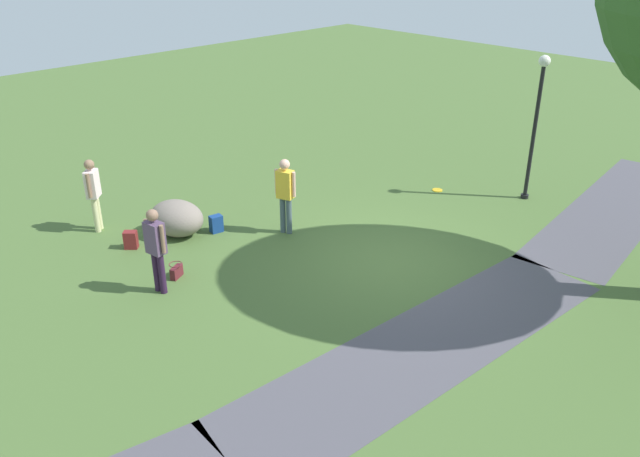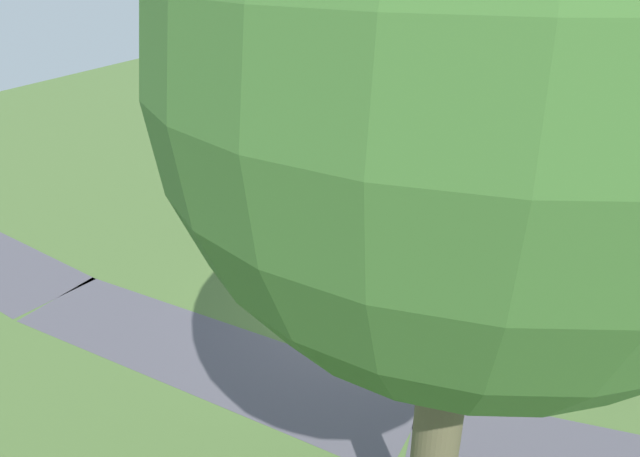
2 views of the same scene
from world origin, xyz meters
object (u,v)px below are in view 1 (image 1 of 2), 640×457
lamp_post (537,113)px  handbag_on_grass (176,271)px  man_near_boulder (93,190)px  spare_backpack_on_lawn (216,224)px  lawn_boulder (177,218)px  passerby_on_path (285,191)px  woman_with_handbag (156,245)px  backpack_by_boulder (131,240)px  frisbee_on_grass (437,190)px

lamp_post → handbag_on_grass: 9.41m
man_near_boulder → spare_backpack_on_lawn: 2.85m
man_near_boulder → lawn_boulder: bearing=128.8°
man_near_boulder → passerby_on_path: bearing=133.9°
woman_with_handbag → handbag_on_grass: bearing=-154.3°
passerby_on_path → handbag_on_grass: passerby_on_path is taller
lamp_post → man_near_boulder: bearing=-34.1°
man_near_boulder → backpack_by_boulder: bearing=93.2°
backpack_by_boulder → frisbee_on_grass: (-7.52, 2.72, -0.18)m
woman_with_handbag → frisbee_on_grass: size_ratio=6.41×
handbag_on_grass → spare_backpack_on_lawn: 2.18m
passerby_on_path → backpack_by_boulder: size_ratio=4.45×
handbag_on_grass → spare_backpack_on_lawn: size_ratio=0.91×
man_near_boulder → handbag_on_grass: bearing=91.0°
passerby_on_path → spare_backpack_on_lawn: bearing=-46.0°
frisbee_on_grass → lawn_boulder: bearing=-22.0°
man_near_boulder → handbag_on_grass: man_near_boulder is taller
man_near_boulder → frisbee_on_grass: bearing=151.9°
man_near_boulder → spare_backpack_on_lawn: (-1.89, 1.97, -0.81)m
lawn_boulder → backpack_by_boulder: (1.11, -0.14, -0.21)m
passerby_on_path → frisbee_on_grass: (-4.57, 0.92, -1.03)m
handbag_on_grass → lamp_post: bearing=162.2°
lamp_post → lawn_boulder: lamp_post is taller
spare_backpack_on_lawn → man_near_boulder: bearing=-46.2°
lamp_post → lawn_boulder: bearing=-30.5°
lawn_boulder → frisbee_on_grass: lawn_boulder is taller
lamp_post → lawn_boulder: 9.01m
passerby_on_path → spare_backpack_on_lawn: size_ratio=4.45×
frisbee_on_grass → lamp_post: bearing=122.3°
man_near_boulder → handbag_on_grass: (-0.06, 3.14, -0.86)m
lawn_boulder → frisbee_on_grass: size_ratio=5.64×
man_near_boulder → backpack_by_boulder: size_ratio=4.31×
lamp_post → passerby_on_path: 6.53m
man_near_boulder → handbag_on_grass: 3.26m
lawn_boulder → woman_with_handbag: 2.60m
handbag_on_grass → backpack_by_boulder: size_ratio=0.91×
spare_backpack_on_lawn → frisbee_on_grass: spare_backpack_on_lawn is taller
woman_with_handbag → man_near_boulder: woman_with_handbag is taller
passerby_on_path → lawn_boulder: bearing=-42.3°
lawn_boulder → woman_with_handbag: size_ratio=0.88×
woman_with_handbag → backpack_by_boulder: size_ratio=4.35×
spare_backpack_on_lawn → frisbee_on_grass: 6.07m
lamp_post → frisbee_on_grass: size_ratio=13.44×
man_near_boulder → lamp_post: bearing=145.9°
lawn_boulder → frisbee_on_grass: 6.92m
lamp_post → handbag_on_grass: bearing=-17.8°
man_near_boulder → frisbee_on_grass: man_near_boulder is taller
lamp_post → spare_backpack_on_lawn: (6.89, -3.97, -2.05)m
handbag_on_grass → spare_backpack_on_lawn: (-1.84, -1.17, 0.05)m
lawn_boulder → passerby_on_path: size_ratio=0.86×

